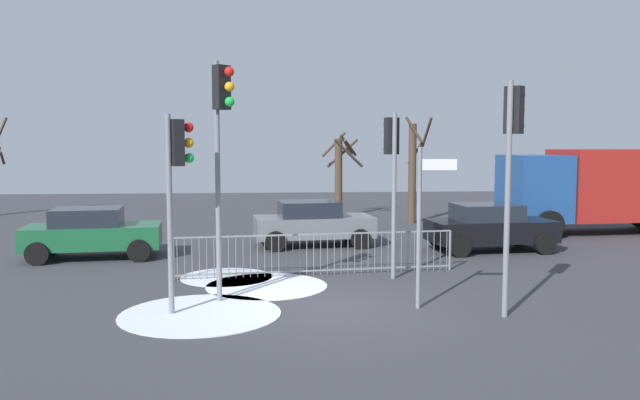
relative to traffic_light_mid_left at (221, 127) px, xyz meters
The scene contains 16 objects.
ground_plane 4.33m from the traffic_light_mid_left, 15.73° to the right, with size 60.00×60.00×0.00m, color #38383D.
traffic_light_mid_left is the anchor object (origin of this frame).
traffic_light_rear_left 5.80m from the traffic_light_mid_left, 14.49° to the right, with size 0.47×0.46×4.52m.
traffic_light_mid_right 1.38m from the traffic_light_mid_left, 136.99° to the right, with size 0.52×0.41×3.91m.
traffic_light_foreground_right 4.61m from the traffic_light_mid_left, 28.98° to the left, with size 0.37×0.55×4.07m.
direction_sign_post 4.51m from the traffic_light_mid_left, 11.13° to the right, with size 0.79×0.10×3.27m.
pedestrian_guard_railing 4.61m from the traffic_light_mid_left, 50.11° to the left, with size 7.14×0.80×1.07m.
car_black_mid 10.09m from the traffic_light_mid_left, 36.57° to the left, with size 3.94×2.22×1.47m.
car_green_far 7.49m from the traffic_light_mid_left, 127.18° to the left, with size 3.96×2.26×1.47m.
car_grey_trailing 8.09m from the traffic_light_mid_left, 71.71° to the left, with size 3.96×2.27×1.47m.
delivery_truck 16.32m from the traffic_light_mid_left, 35.38° to the left, with size 7.21×3.18×3.10m.
bare_tree_centre 15.63m from the traffic_light_mid_left, 74.63° to the left, with size 1.82×2.05×3.84m.
bare_tree_right 14.60m from the traffic_light_mid_left, 61.49° to the left, with size 1.09×1.29×4.41m.
snow_patch_kerb 4.05m from the traffic_light_mid_left, 58.22° to the left, with size 2.85×2.85×0.01m, color white.
snow_patch_island 4.45m from the traffic_light_mid_left, 92.36° to the left, with size 2.29×2.29×0.01m, color silver.
snow_patch_verge 3.80m from the traffic_light_mid_left, 113.42° to the right, with size 3.17×3.17×0.01m, color silver.
Camera 1 is at (-1.22, -12.70, 3.37)m, focal length 35.84 mm.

